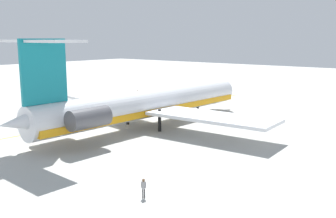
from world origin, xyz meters
The scene contains 7 objects.
ground centered at (0.00, 0.00, 0.00)m, with size 310.61×310.61×0.00m, color #ADADA8.
main_jetliner centered at (-2.32, 9.31, 3.89)m, with size 49.01×43.54×14.28m.
ground_crew_near_nose centered at (18.33, 28.48, 1.15)m, with size 0.29×0.41×1.82m.
ground_crew_near_tail centered at (-26.51, -15.08, 1.09)m, with size 0.34×0.33×1.72m.
ground_crew_portside centered at (-19.01, -14.86, 1.06)m, with size 0.27×0.43×1.67m.
safety_cone_nose centered at (-30.65, -8.16, 0.28)m, with size 0.40×0.40×0.55m, color #EA590F.
taxiway_centreline centered at (-3.69, -0.22, 0.00)m, with size 82.16×0.36×0.01m, color gold.
Camera 1 is at (42.46, 51.01, 14.23)m, focal length 41.15 mm.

